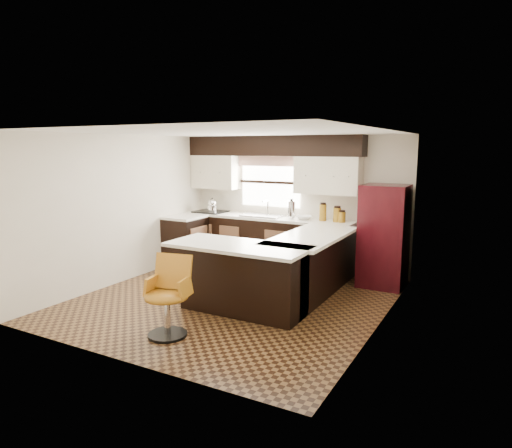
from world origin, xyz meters
The scene contains 30 objects.
floor centered at (0.00, 0.00, 0.00)m, with size 4.40×4.40×0.00m, color #49301A.
ceiling centered at (0.00, 0.00, 2.40)m, with size 4.40×4.40×0.00m, color silver.
wall_back centered at (0.00, 2.20, 1.20)m, with size 4.40×4.40×0.00m, color beige.
wall_front centered at (0.00, -2.20, 1.20)m, with size 4.40×4.40×0.00m, color beige.
wall_left centered at (-2.10, 0.00, 1.20)m, with size 4.40×4.40×0.00m, color beige.
wall_right centered at (2.10, 0.00, 1.20)m, with size 4.40×4.40×0.00m, color beige.
base_cab_back centered at (-0.45, 1.90, 0.45)m, with size 3.30×0.60×0.90m, color black.
base_cab_left centered at (-1.80, 1.25, 0.45)m, with size 0.60×0.70×0.90m, color black.
counter_back centered at (-0.45, 1.90, 0.92)m, with size 3.30×0.60×0.04m, color silver.
counter_left centered at (-1.80, 1.25, 0.92)m, with size 0.60×0.70×0.04m, color silver.
soffit centered at (-0.40, 2.03, 2.22)m, with size 3.40×0.35×0.36m, color black.
upper_cab_left centered at (-1.62, 2.03, 1.72)m, with size 0.94×0.35×0.64m, color beige.
upper_cab_right centered at (0.68, 2.03, 1.72)m, with size 1.14×0.35×0.64m, color beige.
window_pane centered at (-0.50, 2.18, 1.55)m, with size 1.20×0.02×0.90m, color white.
valance centered at (-0.50, 2.14, 1.94)m, with size 1.30×0.06×0.18m, color #D19B93.
sink centered at (-0.50, 1.88, 0.96)m, with size 0.75×0.45×0.03m, color #B2B2B7.
dishwasher centered at (0.55, 1.61, 0.43)m, with size 0.58×0.03×0.78m, color black.
cooktop centered at (-1.65, 1.88, 0.96)m, with size 0.58×0.50×0.03m, color black.
peninsula_long centered at (0.90, 0.62, 0.45)m, with size 0.60×1.95×0.90m, color black.
peninsula_return centered at (0.38, -0.35, 0.45)m, with size 1.65×0.60×0.90m, color black.
counter_pen_long centered at (0.95, 0.62, 0.92)m, with size 0.84×1.95×0.04m, color silver.
counter_pen_return centered at (0.35, -0.44, 0.92)m, with size 1.89×0.84×0.04m, color silver.
refrigerator centered at (1.73, 1.75, 0.81)m, with size 0.69×0.67×1.62m, color #38090F.
bar_chair centered at (-0.01, -1.47, 0.47)m, with size 0.51×0.51×0.95m, color #B9761C, non-canonical shape.
kettle centered at (-1.61, 1.88, 1.10)m, with size 0.19×0.19×0.26m, color silver, non-canonical shape.
percolator centered at (0.06, 1.90, 1.10)m, with size 0.13×0.13×0.32m, color silver.
mixing_bowl centered at (0.30, 1.90, 0.98)m, with size 0.27×0.27×0.07m, color white.
canister_large centered at (0.64, 1.92, 1.09)m, with size 0.12×0.12×0.28m, color #916516.
canister_med centered at (0.90, 1.92, 1.07)m, with size 0.13×0.13×0.24m, color #916516.
canister_small centered at (0.98, 1.92, 1.03)m, with size 0.13×0.13×0.18m, color #916516.
Camera 1 is at (3.34, -5.44, 2.19)m, focal length 32.00 mm.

